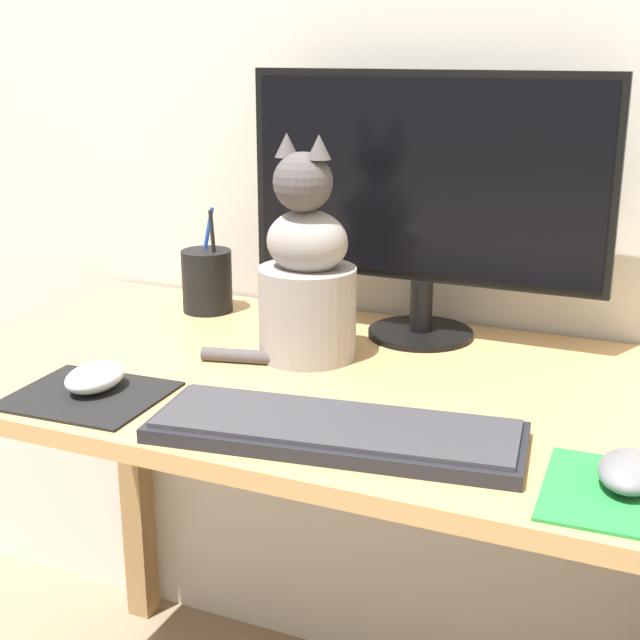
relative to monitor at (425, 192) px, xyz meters
The scene contains 9 objects.
wall_back 0.32m from the monitor, 119.29° to the left, with size 7.00×0.04×2.50m.
desk 0.42m from the monitor, 107.94° to the right, with size 1.18×0.63×0.73m.
monitor is the anchor object (origin of this frame).
keyboard 0.48m from the monitor, 86.29° to the right, with size 0.46×0.21×0.02m.
mousepad_left 0.59m from the monitor, 127.56° to the right, with size 0.20×0.18×0.00m.
computer_mouse_left 0.57m from the monitor, 128.76° to the right, with size 0.07×0.10×0.04m.
computer_mouse_right 0.59m from the monitor, 48.61° to the right, with size 0.07×0.10×0.03m.
cat 0.24m from the monitor, 128.39° to the right, with size 0.22×0.17×0.33m.
pen_cup 0.43m from the monitor, behind, with size 0.09×0.09×0.18m.
Camera 1 is at (0.47, -1.11, 1.18)m, focal length 50.00 mm.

